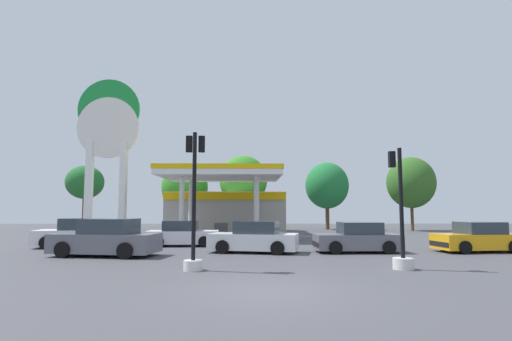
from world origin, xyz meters
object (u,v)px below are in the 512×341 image
Objects in this scene: car_0 at (79,234)px; tree_3 at (327,186)px; car_4 at (106,239)px; traffic_signal_0 at (401,236)px; tree_2 at (243,180)px; car_3 at (357,239)px; car_1 at (254,238)px; tree_0 at (85,182)px; tree_1 at (185,187)px; station_pole_sign at (108,138)px; traffic_signal_1 at (194,216)px; car_2 at (478,238)px; tree_4 at (411,183)px; car_5 at (183,234)px.

tree_3 is at bearing 46.61° from car_0.
traffic_signal_0 is at bearing -19.12° from car_4.
car_3 is at bearing -73.11° from tree_2.
car_1 is 0.66× the size of tree_3.
tree_0 reaches higher than car_1.
tree_0 is (-6.95, 17.29, 3.94)m from car_0.
station_pole_sign is at bearing -104.77° from tree_1.
traffic_signal_1 is 0.66× the size of tree_2.
traffic_signal_1 is (7.83, -13.32, -5.10)m from station_pole_sign.
tree_0 is (-27.26, 20.01, 3.99)m from car_2.
tree_0 is 0.91× the size of tree_4.
tree_0 is (-16.43, 20.12, 3.97)m from car_1.
car_2 is (20.78, -7.77, -6.27)m from station_pole_sign.
car_5 is (-14.79, 3.30, -0.01)m from car_2.
car_0 is 19.05m from tree_0.
station_pole_sign reaches higher than tree_3.
car_1 is 26.28m from tree_0.
station_pole_sign is 23.05m from car_2.
tree_3 is (2.65, 20.90, 3.75)m from car_3.
station_pole_sign is at bearing -143.44° from tree_3.
car_5 is at bearing 135.91° from traffic_signal_0.
station_pole_sign is 21.98m from tree_3.
tree_4 reaches higher than traffic_signal_1.
car_0 is at bearing 163.38° from car_1.
car_5 is at bearing -142.07° from tree_4.
car_1 is at bearing -40.80° from car_5.
tree_0 is at bearing 111.88° from car_0.
tree_1 reaches higher than car_4.
tree_1 reaches higher than car_0.
traffic_signal_1 is 0.70× the size of tree_3.
traffic_signal_0 is 25.84m from tree_4.
car_2 is 19.03m from tree_4.
car_4 is at bearing -65.23° from tree_0.
car_3 is 21.24m from tree_4.
tree_3 is (24.03, 0.78, -0.25)m from tree_0.
tree_3 is (14.14, 22.19, 3.66)m from car_4.
tree_4 reaches higher than car_0.
tree_4 is (10.14, 18.26, 3.88)m from car_3.
tree_2 is at bearing 92.50° from car_1.
car_5 is 0.85× the size of traffic_signal_1.
traffic_signal_0 is at bearing -88.81° from car_3.
car_3 is 0.58× the size of tree_4.
car_1 is 1.05× the size of traffic_signal_0.
tree_1 is (-0.11, 21.66, 3.44)m from car_4.
car_0 is at bearing 150.74° from traffic_signal_0.
tree_1 is (2.83, 17.54, 3.47)m from car_0.
tree_3 reaches higher than tree_1.
traffic_signal_1 is (-7.06, -5.43, 1.18)m from car_3.
tree_2 reaches higher than car_4.
tree_3 is (9.71, 26.33, 2.57)m from traffic_signal_1.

